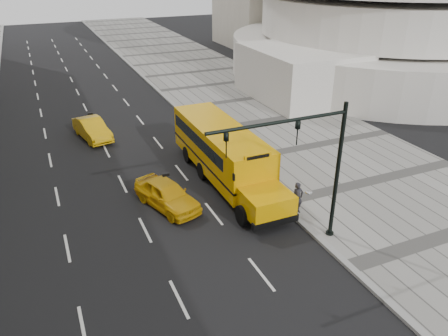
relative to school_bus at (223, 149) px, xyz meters
name	(u,v)px	position (x,y,z in m)	size (l,w,h in m)	color
ground	(140,181)	(-4.50, 1.52, -1.76)	(140.00, 140.00, 0.00)	black
sidewalk_museum	(316,146)	(7.50, 1.52, -1.69)	(12.00, 140.00, 0.15)	gray
curb_museum	(235,161)	(1.50, 1.52, -1.69)	(0.30, 140.00, 0.15)	gray
school_bus	(223,149)	(0.00, 0.00, 0.00)	(2.96, 11.56, 3.19)	#DF9C01
taxi_near	(167,194)	(-3.89, -1.87, -1.05)	(1.68, 4.18, 1.42)	#DFA50C
taxi_far	(92,129)	(-5.92, 9.15, -1.06)	(1.49, 4.27, 1.41)	#DFA50C
pedestrian	(298,198)	(1.71, -5.21, -0.80)	(0.59, 0.39, 1.63)	#232227
traffic_signal	(311,161)	(0.69, -7.41, 2.33)	(6.18, 0.36, 6.40)	black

